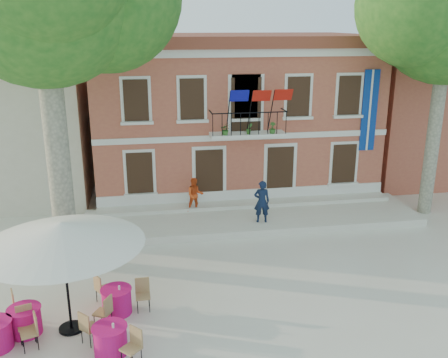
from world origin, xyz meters
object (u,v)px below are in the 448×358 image
(patio_umbrella, at_px, (62,234))
(cafe_table_2, at_px, (25,320))
(pedestrian_orange, at_px, (195,195))
(cafe_table_1, at_px, (110,339))
(cafe_table_3, at_px, (117,300))
(pedestrian_navy, at_px, (262,202))

(patio_umbrella, distance_m, cafe_table_2, 2.69)
(patio_umbrella, distance_m, pedestrian_orange, 8.88)
(pedestrian_orange, bearing_deg, cafe_table_2, -126.72)
(cafe_table_1, relative_size, cafe_table_3, 0.89)
(pedestrian_navy, distance_m, cafe_table_1, 9.19)
(patio_umbrella, bearing_deg, cafe_table_1, -47.34)
(patio_umbrella, bearing_deg, pedestrian_navy, 41.58)
(patio_umbrella, bearing_deg, cafe_table_3, 27.91)
(cafe_table_2, bearing_deg, patio_umbrella, -0.75)
(pedestrian_navy, bearing_deg, cafe_table_2, 43.30)
(patio_umbrella, relative_size, pedestrian_orange, 2.85)
(patio_umbrella, xyz_separation_m, cafe_table_2, (-1.18, 0.02, -2.42))
(cafe_table_2, distance_m, cafe_table_3, 2.47)
(pedestrian_orange, height_order, cafe_table_1, pedestrian_orange)
(pedestrian_navy, height_order, cafe_table_1, pedestrian_navy)
(cafe_table_2, height_order, cafe_table_3, same)
(pedestrian_orange, distance_m, cafe_table_1, 9.37)
(pedestrian_orange, xyz_separation_m, cafe_table_2, (-5.42, -7.58, -0.63))
(pedestrian_navy, xyz_separation_m, cafe_table_3, (-5.55, -5.36, -0.74))
(pedestrian_navy, xyz_separation_m, cafe_table_1, (-5.64, -7.22, -0.75))
(pedestrian_navy, height_order, cafe_table_2, pedestrian_navy)
(pedestrian_orange, distance_m, cafe_table_2, 9.34)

